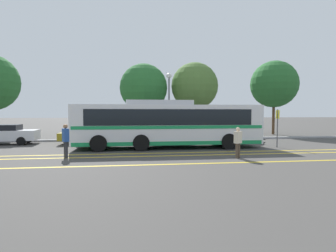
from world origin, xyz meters
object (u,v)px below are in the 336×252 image
at_px(street_lamp, 169,92).
at_px(tree_3, 144,88).
at_px(tree_1, 195,86).
at_px(parked_car_2, 170,134).
at_px(pedestrian_0, 238,141).
at_px(parked_car_0, 4,134).
at_px(pedestrian_1, 66,139).
at_px(bus_stop_sign, 277,124).
at_px(tree_2, 274,84).
at_px(transit_bus, 168,123).
at_px(parked_car_1, 89,135).

distance_m(street_lamp, tree_3, 4.11).
bearing_deg(tree_3, tree_1, -2.20).
distance_m(parked_car_2, pedestrian_0, 8.06).
bearing_deg(parked_car_0, pedestrian_1, -141.94).
distance_m(bus_stop_sign, tree_1, 11.08).
xyz_separation_m(street_lamp, tree_1, (3.06, 3.26, 0.90)).
distance_m(pedestrian_1, tree_3, 13.93).
height_order(parked_car_0, street_lamp, street_lamp).
xyz_separation_m(parked_car_2, tree_1, (3.30, 5.94, 4.36)).
xyz_separation_m(pedestrian_0, street_lamp, (-2.14, 10.37, 3.24)).
xyz_separation_m(bus_stop_sign, tree_2, (5.35, 10.05, 3.74)).
xyz_separation_m(transit_bus, bus_stop_sign, (7.24, -0.73, -0.01)).
distance_m(parked_car_0, bus_stop_sign, 19.27).
height_order(pedestrian_1, tree_2, tree_2).
height_order(transit_bus, parked_car_2, transit_bus).
height_order(parked_car_0, tree_3, tree_3).
bearing_deg(pedestrian_1, bus_stop_sign, -113.91).
relative_size(parked_car_0, street_lamp, 0.80).
height_order(parked_car_2, tree_1, tree_1).
xyz_separation_m(pedestrian_1, street_lamp, (6.53, 9.17, 3.13)).
relative_size(parked_car_0, parked_car_2, 1.12).
height_order(parked_car_1, tree_3, tree_3).
distance_m(parked_car_2, pedestrian_1, 9.05).
height_order(parked_car_1, street_lamp, street_lamp).
bearing_deg(parked_car_1, parked_car_0, 88.12).
height_order(bus_stop_sign, tree_2, tree_2).
height_order(street_lamp, tree_2, tree_2).
distance_m(parked_car_2, tree_1, 8.07).
height_order(transit_bus, tree_2, tree_2).
bearing_deg(pedestrian_0, pedestrian_1, 138.93).
bearing_deg(tree_2, parked_car_2, -153.38).
distance_m(pedestrian_0, tree_1, 14.28).
relative_size(parked_car_2, tree_1, 0.56).
relative_size(parked_car_1, bus_stop_sign, 1.57).
bearing_deg(pedestrian_1, parked_car_0, 7.86).
xyz_separation_m(parked_car_1, bus_stop_sign, (12.81, -3.78, 0.92)).
bearing_deg(parked_car_2, parked_car_1, 89.32).
xyz_separation_m(parked_car_0, tree_2, (24.16, 6.00, 4.59)).
distance_m(parked_car_2, street_lamp, 4.37).
relative_size(transit_bus, tree_1, 1.65).
relative_size(pedestrian_0, tree_1, 0.21).
relative_size(transit_bus, parked_car_2, 2.95).
bearing_deg(parked_car_1, parked_car_2, -86.74).
bearing_deg(parked_car_1, pedestrian_0, -130.10).
height_order(transit_bus, street_lamp, street_lamp).
bearing_deg(pedestrian_1, street_lamp, -70.02).
bearing_deg(parked_car_0, tree_1, -73.39).
height_order(parked_car_2, bus_stop_sign, bus_stop_sign).
distance_m(pedestrian_1, bus_stop_sign, 13.13).
distance_m(parked_car_1, tree_2, 19.76).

